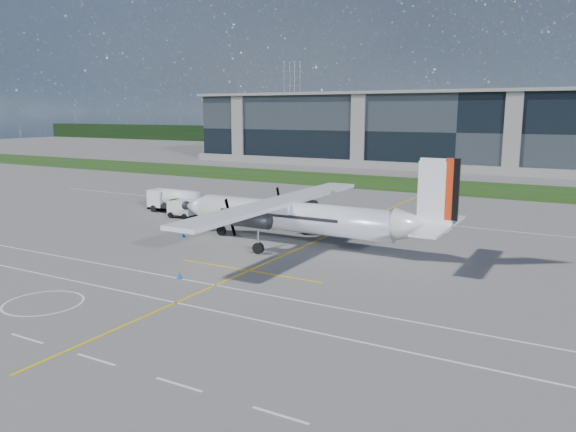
{
  "coord_description": "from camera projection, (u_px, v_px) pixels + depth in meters",
  "views": [
    {
      "loc": [
        24.92,
        -38.99,
        11.43
      ],
      "look_at": [
        1.91,
        1.77,
        2.72
      ],
      "focal_mm": 35.0,
      "sensor_mm": 36.0,
      "label": 1
    }
  ],
  "objects": [
    {
      "name": "safety_cone_nose_port",
      "position": [
        183.0,
        234.0,
        51.95
      ],
      "size": [
        0.36,
        0.36,
        0.5
      ],
      "primitive_type": "cone",
      "color": "#0A45B8",
      "rests_on": "ground"
    },
    {
      "name": "safety_cone_fwd",
      "position": [
        168.0,
        227.0,
        55.14
      ],
      "size": [
        0.36,
        0.36,
        0.5
      ],
      "primitive_type": "cone",
      "color": "#0A45B8",
      "rests_on": "ground"
    },
    {
      "name": "ground",
      "position": [
        405.0,
        191.0,
        81.76
      ],
      "size": [
        400.0,
        400.0,
        0.0
      ],
      "primitive_type": "plane",
      "color": "#585553",
      "rests_on": "ground"
    },
    {
      "name": "pylon_west",
      "position": [
        292.0,
        102.0,
        211.85
      ],
      "size": [
        9.0,
        4.6,
        30.0
      ],
      "primitive_type": null,
      "color": "gray",
      "rests_on": "ground"
    },
    {
      "name": "white_lane_line",
      "position": [
        140.0,
        295.0,
        35.53
      ],
      "size": [
        90.0,
        0.15,
        0.01
      ],
      "primitive_type": "cube",
      "color": "white",
      "rests_on": "ground"
    },
    {
      "name": "tree_line",
      "position": [
        511.0,
        140.0,
        166.82
      ],
      "size": [
        400.0,
        6.0,
        6.0
      ],
      "primitive_type": "cube",
      "color": "black",
      "rests_on": "ground"
    },
    {
      "name": "grass_strip",
      "position": [
        421.0,
        185.0,
        88.6
      ],
      "size": [
        400.0,
        18.0,
        0.04
      ],
      "primitive_type": "cube",
      "color": "#1A3E11",
      "rests_on": "ground"
    },
    {
      "name": "safety_cone_portwing",
      "position": [
        180.0,
        275.0,
        38.97
      ],
      "size": [
        0.36,
        0.36,
        0.5
      ],
      "primitive_type": "cone",
      "color": "#0A45B8",
      "rests_on": "ground"
    },
    {
      "name": "safety_cone_stbdwing",
      "position": [
        339.0,
        216.0,
        60.89
      ],
      "size": [
        0.36,
        0.36,
        0.5
      ],
      "primitive_type": "cone",
      "color": "#0A45B8",
      "rests_on": "ground"
    },
    {
      "name": "fuel_tanker_truck",
      "position": [
        172.0,
        201.0,
        64.63
      ],
      "size": [
        7.15,
        2.32,
        2.68
      ],
      "primitive_type": null,
      "color": "silver",
      "rests_on": "ground"
    },
    {
      "name": "safety_cone_nose_stbd",
      "position": [
        212.0,
        226.0,
        55.89
      ],
      "size": [
        0.36,
        0.36,
        0.5
      ],
      "primitive_type": "cone",
      "color": "#0A45B8",
      "rests_on": "ground"
    },
    {
      "name": "yellow_taxiway_centerline",
      "position": [
        339.0,
        231.0,
        54.63
      ],
      "size": [
        0.2,
        70.0,
        0.01
      ],
      "primitive_type": "cube",
      "color": "yellow",
      "rests_on": "ground"
    },
    {
      "name": "turboprop_aircraft",
      "position": [
        303.0,
        200.0,
        47.74
      ],
      "size": [
        25.98,
        26.95,
        8.08
      ],
      "primitive_type": null,
      "color": "white",
      "rests_on": "ground"
    },
    {
      "name": "ground_crew_person",
      "position": [
        201.0,
        217.0,
        57.15
      ],
      "size": [
        0.8,
        0.9,
        1.81
      ],
      "primitive_type": "imported",
      "rotation": [
        0.0,
        0.0,
        1.1
      ],
      "color": "#F25907",
      "rests_on": "ground"
    },
    {
      "name": "baggage_tug",
      "position": [
        182.0,
        209.0,
        61.4
      ],
      "size": [
        3.18,
        1.91,
        1.91
      ],
      "primitive_type": null,
      "color": "silver",
      "rests_on": "ground"
    },
    {
      "name": "terminal_building",
      "position": [
        468.0,
        131.0,
        114.63
      ],
      "size": [
        120.0,
        20.0,
        15.0
      ],
      "primitive_type": "cube",
      "color": "black",
      "rests_on": "ground"
    }
  ]
}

